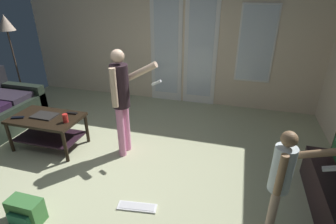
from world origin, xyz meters
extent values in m
cube|color=#AEB28B|center=(0.00, 0.00, -0.01)|extent=(6.15, 5.43, 0.02)
cube|color=beige|center=(0.00, 2.68, 1.26)|extent=(6.15, 0.06, 2.53)
cube|color=white|center=(0.02, 2.64, 1.07)|extent=(0.66, 0.02, 2.19)
cube|color=silver|center=(0.02, 2.63, 1.12)|extent=(0.50, 0.01, 1.89)
cube|color=white|center=(0.73, 2.64, 1.07)|extent=(0.66, 0.02, 2.19)
cube|color=silver|center=(0.73, 2.63, 1.12)|extent=(0.50, 0.01, 1.89)
cube|color=white|center=(1.75, 2.64, 1.28)|extent=(0.66, 0.02, 1.42)
cube|color=silver|center=(1.75, 2.63, 1.28)|extent=(0.60, 0.01, 1.36)
cube|color=#222B22|center=(-2.42, 1.19, 0.30)|extent=(0.96, 0.16, 0.61)
cube|color=#2E2734|center=(-2.39, 0.86, 0.49)|extent=(0.72, 0.46, 0.09)
cube|color=black|center=(-1.16, 0.33, 0.49)|extent=(1.02, 0.62, 0.04)
cube|color=black|center=(-1.16, 0.33, 0.18)|extent=(0.94, 0.54, 0.02)
cylinder|color=black|center=(-1.63, 0.06, 0.23)|extent=(0.05, 0.05, 0.47)
cylinder|color=black|center=(-0.69, 0.06, 0.23)|extent=(0.05, 0.05, 0.47)
cylinder|color=black|center=(-1.63, 0.61, 0.23)|extent=(0.05, 0.05, 0.47)
cylinder|color=black|center=(-0.69, 0.61, 0.23)|extent=(0.05, 0.05, 0.47)
cylinder|color=pink|center=(0.00, 0.42, 0.37)|extent=(0.10, 0.10, 0.75)
cylinder|color=pink|center=(0.01, 0.58, 0.37)|extent=(0.10, 0.10, 0.75)
cylinder|color=black|center=(0.00, 0.50, 1.04)|extent=(0.24, 0.24, 0.59)
sphere|color=beige|center=(0.00, 0.50, 1.44)|extent=(0.18, 0.18, 0.18)
cylinder|color=beige|center=(-0.01, 0.33, 1.07)|extent=(0.08, 0.08, 0.52)
cylinder|color=beige|center=(0.24, 0.65, 1.21)|extent=(0.50, 0.11, 0.32)
cube|color=white|center=(0.47, 0.64, 1.08)|extent=(0.14, 0.05, 0.09)
cylinder|color=tan|center=(1.95, -0.51, 0.29)|extent=(0.08, 0.08, 0.57)
cylinder|color=tan|center=(1.98, -0.38, 0.29)|extent=(0.08, 0.08, 0.57)
cylinder|color=silver|center=(1.96, -0.44, 0.80)|extent=(0.19, 0.19, 0.45)
sphere|color=#936E4C|center=(1.96, -0.44, 1.10)|extent=(0.14, 0.14, 0.14)
cylinder|color=#936E4C|center=(1.94, -0.57, 0.82)|extent=(0.06, 0.06, 0.40)
cylinder|color=#936E4C|center=(2.17, -0.36, 0.94)|extent=(0.39, 0.15, 0.23)
cube|color=white|center=(2.35, -0.40, 0.86)|extent=(0.15, 0.07, 0.09)
cylinder|color=#343624|center=(-2.80, 1.59, 0.01)|extent=(0.26, 0.26, 0.02)
cylinder|color=brown|center=(-2.80, 1.59, 0.77)|extent=(0.03, 0.03, 1.54)
cone|color=#C5AB94|center=(-2.80, 1.59, 1.64)|extent=(0.31, 0.31, 0.29)
cube|color=#396F37|center=(-0.45, -0.95, 0.14)|extent=(0.36, 0.18, 0.27)
cube|color=#256646|center=(-0.45, -1.06, 0.10)|extent=(0.25, 0.04, 0.14)
cube|color=white|center=(0.58, -0.48, 0.01)|extent=(0.45, 0.19, 0.02)
cube|color=silver|center=(0.58, -0.48, 0.02)|extent=(0.41, 0.15, 0.00)
cube|color=#272523|center=(-1.19, 0.35, 0.52)|extent=(0.35, 0.25, 0.02)
cylinder|color=red|center=(-0.77, 0.27, 0.57)|extent=(0.07, 0.07, 0.12)
cube|color=black|center=(-0.86, 0.53, 0.52)|extent=(0.17, 0.06, 0.02)
cube|color=black|center=(-1.52, 0.18, 0.52)|extent=(0.18, 0.11, 0.02)
camera|label=1|loc=(1.50, -2.46, 2.22)|focal=27.75mm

